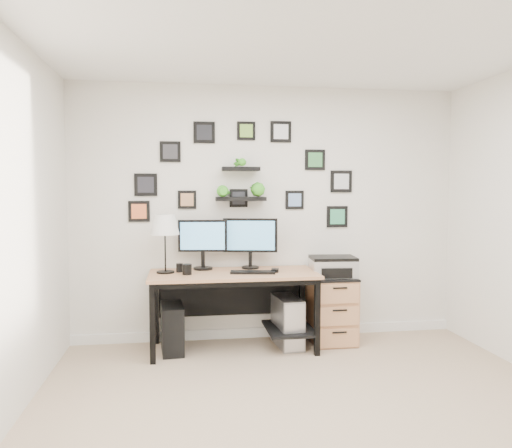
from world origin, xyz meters
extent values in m
plane|color=tan|center=(0.00, 0.00, 0.00)|extent=(4.00, 4.00, 0.00)
plane|color=white|center=(0.00, 0.00, 2.60)|extent=(4.00, 4.00, 0.00)
plane|color=silver|center=(0.00, 2.00, 1.30)|extent=(4.00, 0.00, 4.00)
cube|color=white|center=(0.00, 1.99, 0.05)|extent=(4.00, 0.03, 0.10)
cube|color=tan|center=(-0.41, 1.63, 0.73)|extent=(1.60, 0.70, 0.03)
cube|color=black|center=(-0.41, 1.63, 0.69)|extent=(1.54, 0.64, 0.05)
cube|color=black|center=(-0.41, 1.96, 0.46)|extent=(1.44, 0.02, 0.41)
cube|color=black|center=(0.14, 1.63, 0.18)|extent=(0.45, 0.63, 0.03)
cube|color=black|center=(-1.16, 1.33, 0.36)|extent=(0.05, 0.05, 0.72)
cube|color=black|center=(-1.16, 1.93, 0.36)|extent=(0.05, 0.05, 0.72)
cube|color=black|center=(0.34, 1.33, 0.36)|extent=(0.05, 0.05, 0.72)
cube|color=black|center=(0.34, 1.93, 0.36)|extent=(0.05, 0.05, 0.72)
cylinder|color=black|center=(-0.69, 1.86, 0.76)|extent=(0.21, 0.21, 0.02)
cylinder|color=black|center=(-0.69, 1.86, 0.84)|extent=(0.04, 0.04, 0.17)
cube|color=black|center=(-0.69, 1.85, 1.09)|extent=(0.48, 0.10, 0.32)
cube|color=#59A5D8|center=(-0.69, 1.83, 1.09)|extent=(0.43, 0.06, 0.27)
cylinder|color=black|center=(-0.21, 1.85, 0.76)|extent=(0.21, 0.21, 0.02)
cylinder|color=black|center=(-0.21, 1.85, 0.84)|extent=(0.04, 0.04, 0.16)
cube|color=black|center=(-0.21, 1.85, 1.09)|extent=(0.54, 0.13, 0.34)
cube|color=#59A5D8|center=(-0.22, 1.83, 1.09)|extent=(0.48, 0.10, 0.29)
cube|color=black|center=(-0.23, 1.56, 0.76)|extent=(0.44, 0.20, 0.02)
cube|color=black|center=(0.00, 1.60, 0.77)|extent=(0.09, 0.12, 0.03)
cylinder|color=black|center=(-1.05, 1.70, 0.76)|extent=(0.17, 0.17, 0.02)
cylinder|color=black|center=(-1.05, 1.70, 1.01)|extent=(0.01, 0.01, 0.50)
cone|color=white|center=(-1.05, 1.70, 1.21)|extent=(0.27, 0.27, 0.19)
cylinder|color=black|center=(-0.85, 1.57, 0.80)|extent=(0.09, 0.09, 0.10)
cylinder|color=black|center=(-0.92, 1.73, 0.79)|extent=(0.07, 0.07, 0.08)
cube|color=black|center=(-0.99, 1.65, 0.22)|extent=(0.23, 0.46, 0.45)
cube|color=gray|center=(0.13, 1.66, 0.24)|extent=(0.25, 0.50, 0.49)
cube|color=silver|center=(0.15, 1.42, 0.24)|extent=(0.19, 0.03, 0.45)
cube|color=tan|center=(0.60, 1.73, 0.33)|extent=(0.42, 0.50, 0.65)
cube|color=black|center=(0.60, 1.73, 0.66)|extent=(0.43, 0.51, 0.02)
cube|color=tan|center=(0.60, 1.47, 0.11)|extent=(0.39, 0.02, 0.18)
cylinder|color=black|center=(0.60, 1.46, 0.17)|extent=(0.14, 0.02, 0.02)
cube|color=tan|center=(0.60, 1.47, 0.33)|extent=(0.39, 0.02, 0.18)
cylinder|color=black|center=(0.60, 1.46, 0.39)|extent=(0.14, 0.02, 0.02)
cube|color=tan|center=(0.60, 1.47, 0.54)|extent=(0.39, 0.02, 0.18)
cylinder|color=black|center=(0.60, 1.46, 0.60)|extent=(0.14, 0.02, 0.02)
cube|color=silver|center=(0.61, 1.71, 0.76)|extent=(0.47, 0.37, 0.17)
cube|color=black|center=(0.61, 1.71, 0.86)|extent=(0.47, 0.37, 0.03)
cube|color=black|center=(0.59, 1.53, 0.73)|extent=(0.30, 0.04, 0.10)
cube|color=black|center=(-0.30, 1.91, 1.45)|extent=(0.50, 0.18, 0.04)
cube|color=black|center=(-0.30, 1.90, 1.75)|extent=(0.38, 0.15, 0.04)
imported|color=green|center=(-0.47, 1.91, 1.60)|extent=(0.15, 0.12, 0.27)
imported|color=green|center=(-0.13, 1.91, 1.60)|extent=(0.15, 0.15, 0.27)
imported|color=green|center=(-0.30, 1.90, 1.90)|extent=(0.13, 0.09, 0.25)
cube|color=black|center=(-0.23, 1.99, 2.14)|extent=(0.19, 0.02, 0.19)
cube|color=#73AC39|center=(-0.23, 1.98, 2.14)|extent=(0.13, 0.00, 0.13)
cube|color=black|center=(-1.31, 1.99, 1.33)|extent=(0.21, 0.02, 0.21)
cube|color=orange|center=(-1.31, 1.98, 1.33)|extent=(0.15, 0.00, 0.15)
cube|color=black|center=(-0.31, 1.99, 1.46)|extent=(0.18, 0.02, 0.18)
cube|color=#292A2F|center=(-0.31, 1.98, 1.46)|extent=(0.13, 0.00, 0.13)
cube|color=black|center=(0.49, 1.99, 1.85)|extent=(0.21, 0.02, 0.21)
cube|color=#3B8145|center=(0.49, 1.98, 1.85)|extent=(0.15, 0.00, 0.15)
cube|color=black|center=(-1.24, 1.99, 1.59)|extent=(0.22, 0.02, 0.22)
cube|color=#222229|center=(-1.24, 1.98, 1.59)|extent=(0.16, 0.00, 0.16)
cube|color=black|center=(0.77, 1.99, 1.63)|extent=(0.23, 0.02, 0.23)
cube|color=silver|center=(0.77, 1.98, 1.63)|extent=(0.16, 0.00, 0.16)
cube|color=black|center=(-0.84, 1.99, 1.44)|extent=(0.18, 0.02, 0.18)
cube|color=#B57F53|center=(-0.84, 1.98, 1.44)|extent=(0.13, 0.00, 0.13)
cube|color=black|center=(0.73, 1.99, 1.26)|extent=(0.22, 0.02, 0.22)
cube|color=#379869|center=(0.73, 1.98, 1.26)|extent=(0.16, 0.00, 0.16)
cube|color=black|center=(0.12, 1.99, 2.14)|extent=(0.22, 0.02, 0.22)
cube|color=silver|center=(0.12, 1.98, 2.14)|extent=(0.15, 0.00, 0.15)
cube|color=black|center=(-1.00, 1.99, 1.92)|extent=(0.21, 0.02, 0.21)
cube|color=#2D2D31|center=(-1.00, 1.98, 1.92)|extent=(0.14, 0.00, 0.14)
cube|color=black|center=(0.27, 1.99, 1.44)|extent=(0.19, 0.02, 0.19)
cube|color=#7191C6|center=(0.27, 1.98, 1.44)|extent=(0.13, 0.00, 0.13)
cube|color=black|center=(-0.66, 1.99, 2.12)|extent=(0.21, 0.02, 0.21)
cube|color=black|center=(-0.66, 1.98, 2.12)|extent=(0.15, 0.00, 0.15)
camera|label=1|loc=(-0.89, -3.09, 1.55)|focal=35.00mm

